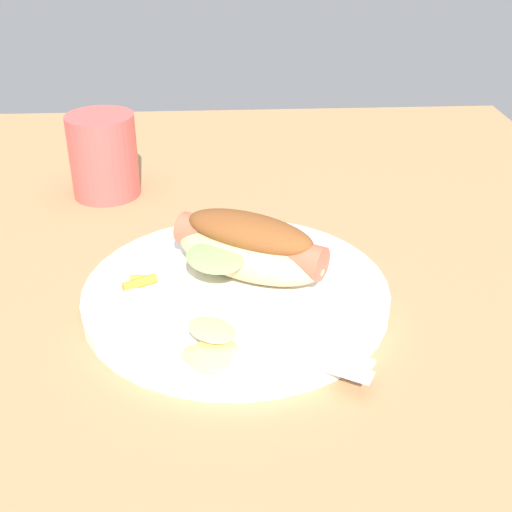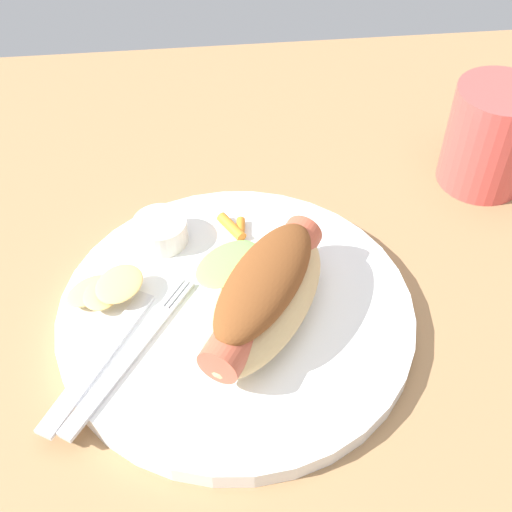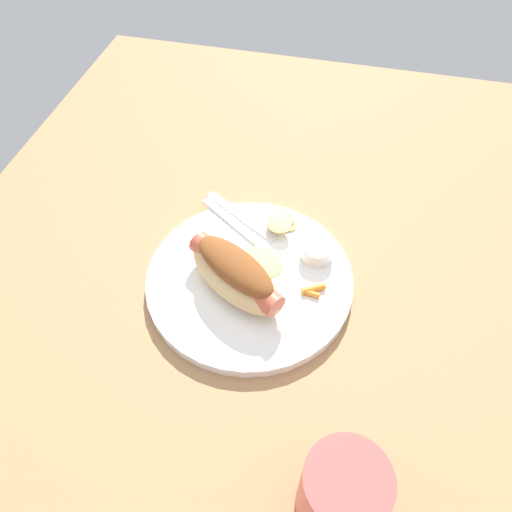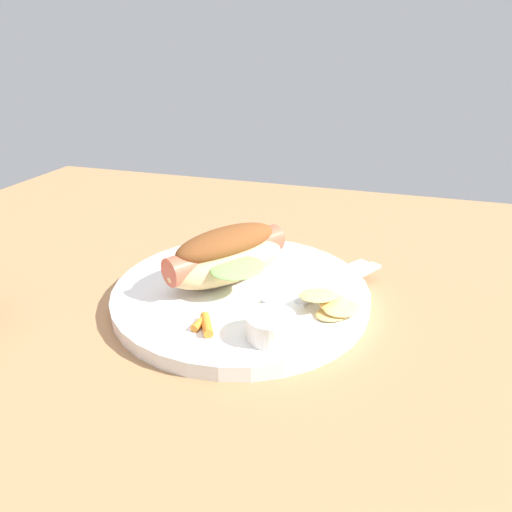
% 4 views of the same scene
% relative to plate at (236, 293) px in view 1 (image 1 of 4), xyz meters
% --- Properties ---
extents(ground_plane, '(1.20, 0.90, 0.02)m').
position_rel_plate_xyz_m(ground_plane, '(0.01, 0.01, -0.02)').
color(ground_plane, '#9E754C').
extents(plate, '(0.28, 0.28, 0.02)m').
position_rel_plate_xyz_m(plate, '(0.00, 0.00, 0.00)').
color(plate, white).
rests_on(plate, ground_plane).
extents(hot_dog, '(0.14, 0.16, 0.06)m').
position_rel_plate_xyz_m(hot_dog, '(-0.02, 0.01, 0.04)').
color(hot_dog, '#DBB77A').
rests_on(hot_dog, plate).
extents(sauce_ramekin, '(0.05, 0.05, 0.02)m').
position_rel_plate_xyz_m(sauce_ramekin, '(0.06, -0.08, 0.02)').
color(sauce_ramekin, white).
rests_on(sauce_ramekin, plate).
extents(fork, '(0.10, 0.14, 0.00)m').
position_rel_plate_xyz_m(fork, '(0.08, 0.04, 0.01)').
color(fork, silver).
rests_on(fork, plate).
extents(knife, '(0.08, 0.13, 0.00)m').
position_rel_plate_xyz_m(knife, '(0.11, 0.04, 0.01)').
color(knife, silver).
rests_on(knife, plate).
extents(chips_pile, '(0.08, 0.06, 0.02)m').
position_rel_plate_xyz_m(chips_pile, '(0.10, -0.02, 0.02)').
color(chips_pile, '#E6BF6F').
rests_on(chips_pile, plate).
extents(carrot_garnish, '(0.03, 0.03, 0.01)m').
position_rel_plate_xyz_m(carrot_garnish, '(-0.01, -0.09, 0.01)').
color(carrot_garnish, orange).
rests_on(carrot_garnish, plate).
extents(drinking_cup, '(0.08, 0.08, 0.10)m').
position_rel_plate_xyz_m(drinking_cup, '(-0.25, -0.15, 0.04)').
color(drinking_cup, '#D84C47').
rests_on(drinking_cup, ground_plane).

